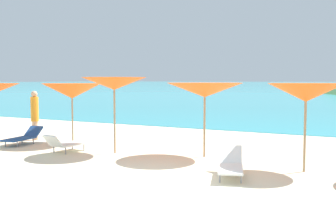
% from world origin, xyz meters
% --- Properties ---
extents(ground_plane, '(50.00, 100.00, 0.30)m').
position_xyz_m(ground_plane, '(0.00, 10.00, -0.15)').
color(ground_plane, beige).
extents(umbrella_2, '(2.16, 2.16, 2.10)m').
position_xyz_m(umbrella_2, '(-5.32, 3.78, 1.84)').
color(umbrella_2, '#9E7F59').
rests_on(umbrella_2, ground_plane).
extents(umbrella_3, '(2.02, 2.02, 2.30)m').
position_xyz_m(umbrella_3, '(-2.87, 2.91, 2.11)').
color(umbrella_3, '#9E7F59').
rests_on(umbrella_3, ground_plane).
extents(umbrella_4, '(2.29, 2.29, 2.14)m').
position_xyz_m(umbrella_4, '(-0.25, 3.67, 1.93)').
color(umbrella_4, '#9E7F59').
rests_on(umbrella_4, ground_plane).
extents(umbrella_5, '(1.97, 1.97, 2.15)m').
position_xyz_m(umbrella_5, '(2.67, 3.03, 1.92)').
color(umbrella_5, '#9E7F59').
rests_on(umbrella_5, ground_plane).
extents(lounge_chair_2, '(0.70, 1.44, 0.61)m').
position_xyz_m(lounge_chair_2, '(-4.27, 2.27, 0.29)').
color(lounge_chair_2, white).
rests_on(lounge_chair_2, ground_plane).
extents(lounge_chair_5, '(1.02, 1.64, 0.63)m').
position_xyz_m(lounge_chair_5, '(1.29, 1.67, 0.29)').
color(lounge_chair_5, white).
rests_on(lounge_chair_5, ground_plane).
extents(lounge_chair_6, '(0.78, 1.64, 0.57)m').
position_xyz_m(lounge_chair_6, '(-6.67, 2.80, 0.26)').
color(lounge_chair_6, '#1E478C').
rests_on(lounge_chair_6, ground_plane).
extents(beachgoer_1, '(0.28, 0.28, 1.82)m').
position_xyz_m(beachgoer_1, '(-7.11, 3.76, 0.99)').
color(beachgoer_1, '#DBAA84').
rests_on(beachgoer_1, ground_plane).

